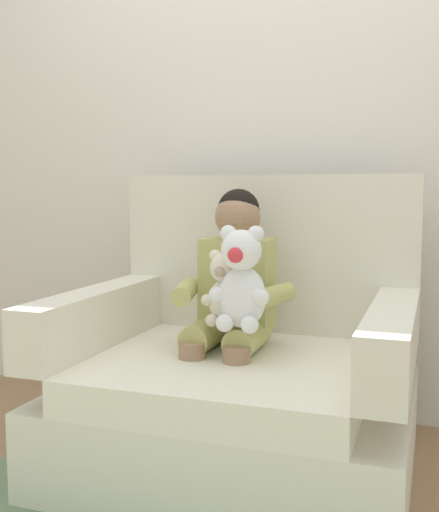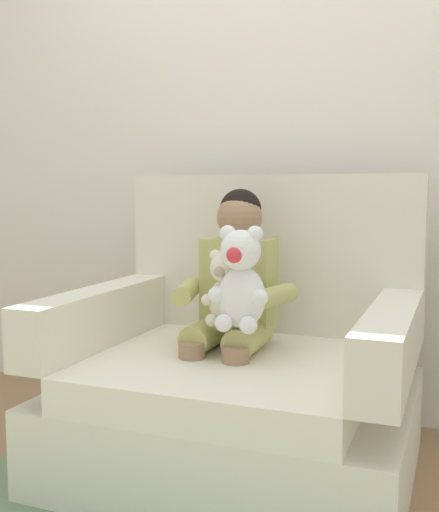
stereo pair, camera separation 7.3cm
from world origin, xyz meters
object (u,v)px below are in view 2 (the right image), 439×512
Objects in this scene: plush_white at (241,281)px; plush_cream at (225,290)px; seated_child at (233,290)px; armchair at (242,380)px.

plush_cream is (-0.07, 0.05, -0.04)m from plush_white.
plush_white is 0.10m from plush_cream.
seated_child reaches higher than plush_cream.
seated_child is at bearing 147.73° from armchair.
plush_white is 1.34× the size of plush_cream.
seated_child is (-0.05, 0.03, 0.32)m from armchair.
plush_cream is at bearing -78.50° from seated_child.
armchair is at bearing -27.36° from seated_child.
plush_white reaches higher than plush_cream.
armchair is 0.41m from plush_white.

